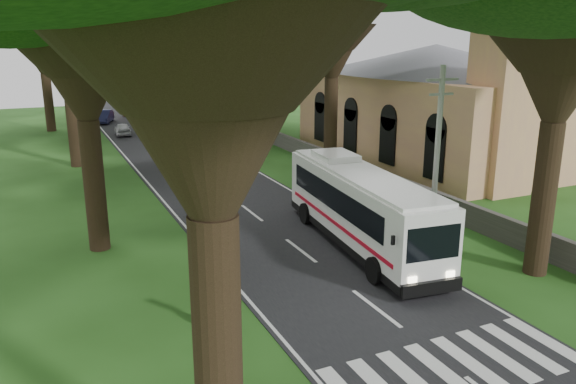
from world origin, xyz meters
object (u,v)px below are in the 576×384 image
(pole_far, at_px, (191,85))
(church, at_px, (436,94))
(coach_bus, at_px, (360,206))
(distant_car_c, at_px, (135,111))
(distant_car_a, at_px, (123,129))
(distant_car_b, at_px, (104,117))
(pole_mid, at_px, (262,106))
(pedestrian, at_px, (211,300))
(pole_near, at_px, (437,156))

(pole_far, bearing_deg, church, -63.18)
(coach_bus, relative_size, distant_car_c, 2.34)
(distant_car_a, bearing_deg, distant_car_b, -82.34)
(church, distance_m, distant_car_b, 36.59)
(pole_mid, relative_size, coach_bus, 0.68)
(pedestrian, bearing_deg, church, -64.65)
(church, bearing_deg, distant_car_b, 125.02)
(church, bearing_deg, distant_car_c, 117.66)
(church, relative_size, pole_far, 3.00)
(distant_car_a, bearing_deg, pole_near, 106.20)
(pole_mid, distance_m, coach_bus, 18.78)
(pole_near, xyz_separation_m, coach_bus, (-2.79, 1.57, -2.33))
(pole_far, xyz_separation_m, pedestrian, (-11.04, -42.91, -3.21))
(distant_car_c, bearing_deg, coach_bus, 85.74)
(pedestrian, bearing_deg, coach_bus, -74.40)
(distant_car_a, relative_size, distant_car_b, 0.82)
(coach_bus, bearing_deg, distant_car_a, 104.22)
(coach_bus, relative_size, distant_car_b, 2.81)
(pole_near, relative_size, distant_car_b, 1.90)
(distant_car_b, bearing_deg, pedestrian, -75.37)
(pole_near, height_order, pedestrian, pole_near)
(pedestrian, bearing_deg, pole_mid, -38.63)
(pole_near, bearing_deg, pole_mid, 90.00)
(church, bearing_deg, coach_bus, -137.33)
(coach_bus, relative_size, distant_car_a, 3.41)
(distant_car_b, height_order, distant_car_c, distant_car_c)
(pedestrian, bearing_deg, distant_car_a, -17.49)
(church, bearing_deg, pole_mid, 160.19)
(distant_car_c, bearing_deg, church, 111.06)
(pole_near, bearing_deg, pedestrian, -165.26)
(pole_near, xyz_separation_m, distant_car_c, (-4.70, 48.10, -3.42))
(distant_car_b, bearing_deg, pole_far, -14.38)
(pole_far, xyz_separation_m, distant_car_c, (-4.70, 8.10, -3.42))
(coach_bus, distance_m, distant_car_a, 35.03)
(distant_car_a, height_order, pedestrian, pedestrian)
(pole_far, bearing_deg, pole_near, -90.00)
(church, xyz_separation_m, pedestrian, (-23.41, -18.45, -3.94))
(pole_far, xyz_separation_m, distant_car_b, (-8.50, 5.32, -3.46))
(pole_far, distance_m, distant_car_c, 9.97)
(pole_far, relative_size, pedestrian, 4.14)
(pole_mid, relative_size, distant_car_c, 1.59)
(church, distance_m, pole_near, 19.88)
(coach_bus, bearing_deg, pole_mid, 87.21)
(pole_near, bearing_deg, distant_car_c, 95.58)
(pole_far, distance_m, distant_car_a, 9.46)
(pole_near, height_order, distant_car_a, pole_near)
(pole_near, distance_m, coach_bus, 3.97)
(distant_car_b, xyz_separation_m, pedestrian, (-2.54, -48.22, 0.24))
(coach_bus, bearing_deg, pole_near, -23.54)
(pole_near, xyz_separation_m, pole_mid, (0.00, 20.00, 0.00))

